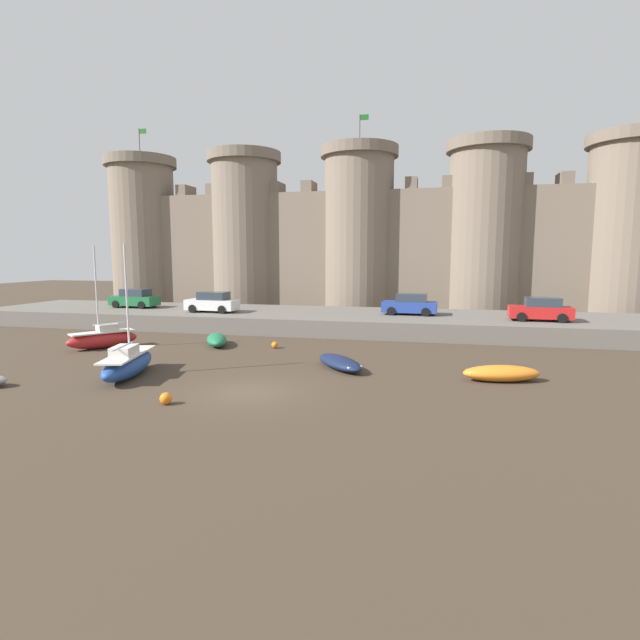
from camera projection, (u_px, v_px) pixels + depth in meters
name	position (u px, v px, depth m)	size (l,w,h in m)	color
ground_plane	(249.00, 392.00, 21.07)	(160.00, 160.00, 0.00)	#423528
quay_road	(336.00, 321.00, 39.31)	(59.36, 10.00, 1.25)	#666059
castle	(359.00, 237.00, 49.03)	(54.85, 7.49, 19.11)	#7A6B5B
rowboat_foreground_centre	(340.00, 362.00, 25.38)	(3.50, 3.95, 0.63)	#141E3D
sailboat_midflat_right	(128.00, 363.00, 23.68)	(2.57, 5.34, 6.29)	#234793
rowboat_midflat_left	(501.00, 373.00, 22.85)	(3.71, 2.02, 0.73)	orange
rowboat_near_channel_left	(217.00, 340.00, 31.85)	(2.62, 3.55, 0.76)	#1E6B47
sailboat_midflat_centre	(103.00, 338.00, 30.99)	(3.42, 4.12, 6.35)	red
mooring_buoy_near_channel	(275.00, 345.00, 30.96)	(0.42, 0.42, 0.42)	orange
mooring_buoy_mid_mud	(166.00, 399.00, 19.27)	(0.48, 0.48, 0.48)	orange
car_quay_west	(212.00, 302.00, 39.61)	(4.16, 2.00, 1.62)	silver
car_quay_centre_west	(410.00, 304.00, 37.93)	(4.16, 2.00, 1.62)	#263F99
car_quay_centre_east	(541.00, 310.00, 34.33)	(4.16, 2.00, 1.62)	red
car_quay_east	(135.00, 299.00, 43.15)	(4.16, 2.00, 1.62)	#1E6638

